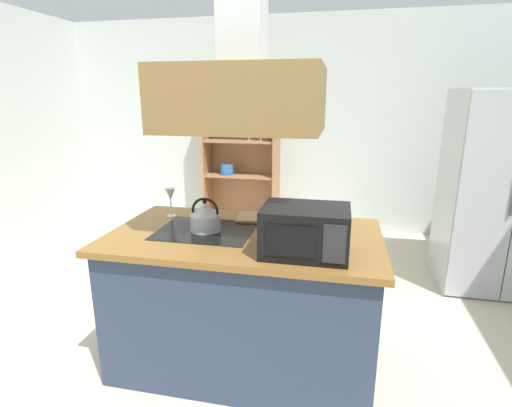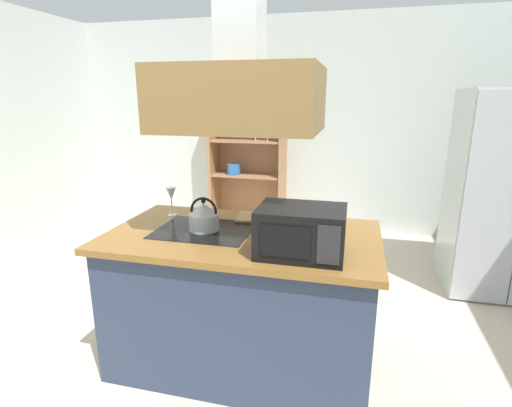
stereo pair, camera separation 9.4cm
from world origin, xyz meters
TOP-DOWN VIEW (x-y plane):
  - ground_plane at (0.00, 0.00)m, footprint 7.80×7.80m
  - wall_back at (0.00, 3.00)m, footprint 6.00×0.12m
  - kitchen_island at (0.15, 0.03)m, footprint 1.68×0.96m
  - range_hood at (0.15, 0.03)m, footprint 0.90×0.70m
  - refrigerator at (2.12, 1.59)m, footprint 0.90×0.77m
  - dish_cabinet at (-0.57, 2.78)m, footprint 0.98×0.40m
  - kettle at (-0.11, 0.03)m, footprint 0.19×0.19m
  - cutting_board at (0.19, 0.35)m, footprint 0.36×0.28m
  - microwave at (0.54, -0.21)m, footprint 0.46×0.35m
  - wine_glass_on_counter at (-0.45, 0.28)m, footprint 0.08×0.08m

SIDE VIEW (x-z plane):
  - ground_plane at x=0.00m, z-range 0.00..0.00m
  - kitchen_island at x=0.15m, z-range 0.00..0.90m
  - dish_cabinet at x=-0.57m, z-range -0.10..1.70m
  - refrigerator at x=2.12m, z-range 0.00..1.79m
  - cutting_board at x=0.19m, z-range 0.90..0.92m
  - kettle at x=-0.11m, z-range 0.88..1.10m
  - microwave at x=0.54m, z-range 0.90..1.16m
  - wine_glass_on_counter at x=-0.45m, z-range 0.95..1.16m
  - wall_back at x=0.00m, z-range 0.00..2.70m
  - range_hood at x=0.15m, z-range 1.22..2.39m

